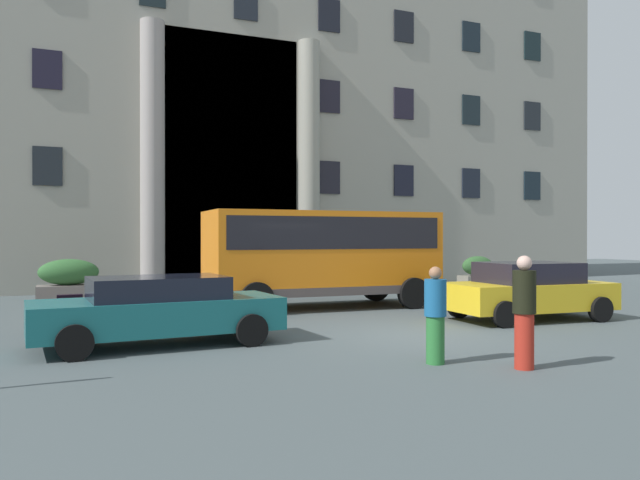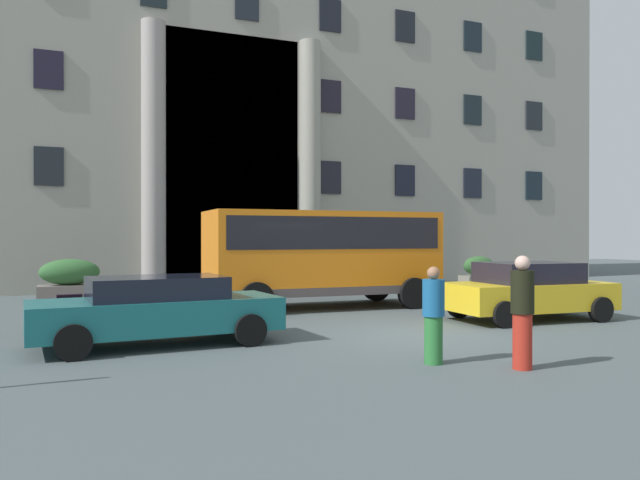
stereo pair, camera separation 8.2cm
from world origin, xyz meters
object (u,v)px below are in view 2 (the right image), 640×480
object	(u,v)px
white_taxi_kerbside	(157,309)
hedge_planter_entrance_right	(408,271)
bus_stop_sign	(419,251)
scooter_by_planter	(76,311)
hedge_planter_far_west	(337,272)
pedestrian_child_trailing	(433,315)
hedge_planter_west	(70,281)
orange_minibus	(323,251)
hedge_planter_far_east	(239,274)
hedge_planter_east	(479,272)
pedestrian_man_crossing	(522,312)
parked_hatchback_near	(528,290)

from	to	relation	value
white_taxi_kerbside	hedge_planter_entrance_right	bearing A→B (deg)	36.97
bus_stop_sign	scooter_by_planter	distance (m)	11.95
hedge_planter_far_west	pedestrian_child_trailing	distance (m)	13.63
hedge_planter_west	scooter_by_planter	world-z (taller)	hedge_planter_west
orange_minibus	hedge_planter_far_west	distance (m)	5.70
hedge_planter_far_east	bus_stop_sign	bearing A→B (deg)	-25.86
bus_stop_sign	hedge_planter_east	xyz separation A→B (m)	(4.62, 2.75, -0.98)
bus_stop_sign	hedge_planter_entrance_right	world-z (taller)	bus_stop_sign
orange_minibus	pedestrian_man_crossing	distance (m)	8.97
hedge_planter_far_east	pedestrian_man_crossing	world-z (taller)	pedestrian_man_crossing
hedge_planter_far_west	hedge_planter_far_east	bearing A→B (deg)	-175.81
hedge_planter_entrance_right	hedge_planter_far_east	bearing A→B (deg)	-176.70
hedge_planter_east	parked_hatchback_near	size ratio (longest dim) A/B	0.36
bus_stop_sign	pedestrian_man_crossing	xyz separation A→B (m)	(-4.79, -10.84, -0.69)
hedge_planter_far_east	parked_hatchback_near	size ratio (longest dim) A/B	0.42
hedge_planter_east	scooter_by_planter	world-z (taller)	hedge_planter_east
hedge_planter_east	hedge_planter_far_west	distance (m)	6.38
hedge_planter_far_east	pedestrian_man_crossing	size ratio (longest dim) A/B	0.99
hedge_planter_far_west	parked_hatchback_near	xyz separation A→B (m)	(1.02, -9.38, 0.02)
pedestrian_child_trailing	hedge_planter_east	bearing A→B (deg)	34.60
pedestrian_man_crossing	hedge_planter_far_east	bearing A→B (deg)	-103.92
hedge_planter_far_east	scooter_by_planter	bearing A→B (deg)	-128.93
white_taxi_kerbside	scooter_by_planter	size ratio (longest dim) A/B	2.45
hedge_planter_entrance_right	hedge_planter_west	size ratio (longest dim) A/B	0.73
pedestrian_child_trailing	hedge_planter_entrance_right	bearing A→B (deg)	45.01
hedge_planter_far_east	white_taxi_kerbside	distance (m)	10.09
hedge_planter_far_east	white_taxi_kerbside	bearing A→B (deg)	-114.03
bus_stop_sign	white_taxi_kerbside	distance (m)	11.76
hedge_planter_entrance_right	hedge_planter_far_east	distance (m)	7.14
hedge_planter_far_west	pedestrian_child_trailing	xyz separation A→B (m)	(-4.10, -13.00, 0.08)
hedge_planter_far_east	scooter_by_planter	distance (m)	8.76
bus_stop_sign	parked_hatchback_near	world-z (taller)	bus_stop_sign
bus_stop_sign	hedge_planter_west	bearing A→B (deg)	165.24
hedge_planter_west	scooter_by_planter	size ratio (longest dim) A/B	1.00
hedge_planter_east	pedestrian_man_crossing	xyz separation A→B (m)	(-9.41, -13.59, 0.29)
scooter_by_planter	pedestrian_man_crossing	distance (m)	9.33
hedge_planter_far_east	pedestrian_child_trailing	size ratio (longest dim) A/B	1.11
orange_minibus	pedestrian_child_trailing	xyz separation A→B (m)	(-1.43, -8.05, -0.87)
scooter_by_planter	pedestrian_man_crossing	size ratio (longest dim) A/B	1.08
white_taxi_kerbside	scooter_by_planter	world-z (taller)	white_taxi_kerbside
hedge_planter_east	pedestrian_man_crossing	size ratio (longest dim) A/B	0.86
hedge_planter_entrance_right	hedge_planter_west	bearing A→B (deg)	-179.12
hedge_planter_entrance_right	hedge_planter_east	xyz separation A→B (m)	(3.17, -0.42, -0.07)
hedge_planter_far_east	pedestrian_man_crossing	distance (m)	13.62
bus_stop_sign	hedge_planter_far_east	size ratio (longest dim) A/B	1.46
hedge_planter_far_west	white_taxi_kerbside	xyz separation A→B (m)	(-8.03, -9.50, -0.03)
orange_minibus	parked_hatchback_near	bearing A→B (deg)	-48.97
white_taxi_kerbside	pedestrian_child_trailing	distance (m)	5.27
hedge_planter_far_west	pedestrian_man_crossing	distance (m)	14.21
orange_minibus	hedge_planter_far_east	distance (m)	4.92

